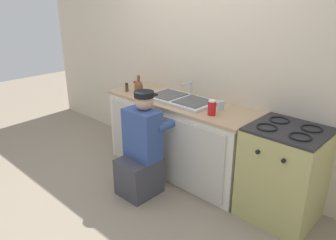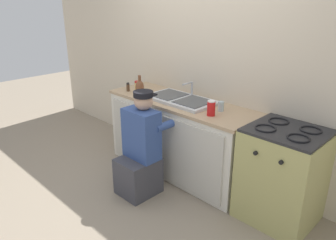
{
  "view_description": "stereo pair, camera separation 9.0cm",
  "coord_description": "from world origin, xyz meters",
  "px_view_note": "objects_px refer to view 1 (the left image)",
  "views": [
    {
      "loc": [
        2.3,
        -2.34,
        1.99
      ],
      "look_at": [
        0.0,
        0.1,
        0.7
      ],
      "focal_mm": 35.0,
      "sensor_mm": 36.0,
      "label": 1
    },
    {
      "loc": [
        2.36,
        -2.28,
        1.99
      ],
      "look_at": [
        0.0,
        0.1,
        0.7
      ],
      "focal_mm": 35.0,
      "sensor_mm": 36.0,
      "label": 2
    }
  ],
  "objects_px": {
    "stove_range": "(283,173)",
    "soda_cup_red": "(212,108)",
    "condiment_jar": "(136,86)",
    "plumber_person": "(141,153)",
    "spice_bottle_pepper": "(127,87)",
    "vase_decorative": "(139,87)",
    "water_glass": "(221,106)",
    "sink_double_basin": "(180,99)"
  },
  "relations": [
    {
      "from": "sink_double_basin",
      "to": "spice_bottle_pepper",
      "type": "bearing_deg",
      "value": -167.15
    },
    {
      "from": "water_glass",
      "to": "stove_range",
      "type": "bearing_deg",
      "value": -3.04
    },
    {
      "from": "plumber_person",
      "to": "vase_decorative",
      "type": "distance_m",
      "value": 0.87
    },
    {
      "from": "condiment_jar",
      "to": "soda_cup_red",
      "type": "height_order",
      "value": "soda_cup_red"
    },
    {
      "from": "water_glass",
      "to": "condiment_jar",
      "type": "bearing_deg",
      "value": -173.83
    },
    {
      "from": "stove_range",
      "to": "soda_cup_red",
      "type": "xyz_separation_m",
      "value": [
        -0.73,
        -0.14,
        0.5
      ]
    },
    {
      "from": "vase_decorative",
      "to": "plumber_person",
      "type": "bearing_deg",
      "value": -41.24
    },
    {
      "from": "plumber_person",
      "to": "soda_cup_red",
      "type": "bearing_deg",
      "value": 42.66
    },
    {
      "from": "spice_bottle_pepper",
      "to": "water_glass",
      "type": "xyz_separation_m",
      "value": [
        1.25,
        0.2,
        -0.0
      ]
    },
    {
      "from": "vase_decorative",
      "to": "stove_range",
      "type": "bearing_deg",
      "value": 4.81
    },
    {
      "from": "condiment_jar",
      "to": "soda_cup_red",
      "type": "relative_size",
      "value": 0.84
    },
    {
      "from": "sink_double_basin",
      "to": "vase_decorative",
      "type": "xyz_separation_m",
      "value": [
        -0.52,
        -0.15,
        0.07
      ]
    },
    {
      "from": "stove_range",
      "to": "plumber_person",
      "type": "distance_m",
      "value": 1.39
    },
    {
      "from": "stove_range",
      "to": "spice_bottle_pepper",
      "type": "bearing_deg",
      "value": -175.29
    },
    {
      "from": "vase_decorative",
      "to": "water_glass",
      "type": "height_order",
      "value": "vase_decorative"
    },
    {
      "from": "soda_cup_red",
      "to": "stove_range",
      "type": "bearing_deg",
      "value": 10.65
    },
    {
      "from": "water_glass",
      "to": "soda_cup_red",
      "type": "bearing_deg",
      "value": -86.83
    },
    {
      "from": "spice_bottle_pepper",
      "to": "water_glass",
      "type": "distance_m",
      "value": 1.27
    },
    {
      "from": "soda_cup_red",
      "to": "sink_double_basin",
      "type": "bearing_deg",
      "value": 165.31
    },
    {
      "from": "plumber_person",
      "to": "condiment_jar",
      "type": "height_order",
      "value": "plumber_person"
    },
    {
      "from": "stove_range",
      "to": "water_glass",
      "type": "height_order",
      "value": "water_glass"
    },
    {
      "from": "spice_bottle_pepper",
      "to": "water_glass",
      "type": "relative_size",
      "value": 1.05
    },
    {
      "from": "spice_bottle_pepper",
      "to": "condiment_jar",
      "type": "bearing_deg",
      "value": 40.71
    },
    {
      "from": "plumber_person",
      "to": "vase_decorative",
      "type": "height_order",
      "value": "vase_decorative"
    },
    {
      "from": "soda_cup_red",
      "to": "condiment_jar",
      "type": "bearing_deg",
      "value": 177.49
    },
    {
      "from": "plumber_person",
      "to": "spice_bottle_pepper",
      "type": "relative_size",
      "value": 10.52
    },
    {
      "from": "sink_double_basin",
      "to": "vase_decorative",
      "type": "distance_m",
      "value": 0.55
    },
    {
      "from": "plumber_person",
      "to": "spice_bottle_pepper",
      "type": "height_order",
      "value": "plumber_person"
    },
    {
      "from": "sink_double_basin",
      "to": "condiment_jar",
      "type": "relative_size",
      "value": 6.25
    },
    {
      "from": "condiment_jar",
      "to": "vase_decorative",
      "type": "bearing_deg",
      "value": -28.89
    },
    {
      "from": "plumber_person",
      "to": "spice_bottle_pepper",
      "type": "xyz_separation_m",
      "value": [
        -0.74,
        0.45,
        0.47
      ]
    },
    {
      "from": "soda_cup_red",
      "to": "spice_bottle_pepper",
      "type": "bearing_deg",
      "value": -178.79
    },
    {
      "from": "plumber_person",
      "to": "water_glass",
      "type": "relative_size",
      "value": 11.04
    },
    {
      "from": "stove_range",
      "to": "condiment_jar",
      "type": "height_order",
      "value": "condiment_jar"
    },
    {
      "from": "plumber_person",
      "to": "condiment_jar",
      "type": "relative_size",
      "value": 8.63
    },
    {
      "from": "stove_range",
      "to": "vase_decorative",
      "type": "relative_size",
      "value": 3.97
    },
    {
      "from": "soda_cup_red",
      "to": "water_glass",
      "type": "relative_size",
      "value": 1.52
    },
    {
      "from": "condiment_jar",
      "to": "vase_decorative",
      "type": "distance_m",
      "value": 0.13
    },
    {
      "from": "sink_double_basin",
      "to": "water_glass",
      "type": "relative_size",
      "value": 8.0
    },
    {
      "from": "sink_double_basin",
      "to": "condiment_jar",
      "type": "distance_m",
      "value": 0.65
    },
    {
      "from": "spice_bottle_pepper",
      "to": "water_glass",
      "type": "bearing_deg",
      "value": 9.23
    },
    {
      "from": "sink_double_basin",
      "to": "soda_cup_red",
      "type": "xyz_separation_m",
      "value": [
        0.53,
        -0.14,
        0.06
      ]
    }
  ]
}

